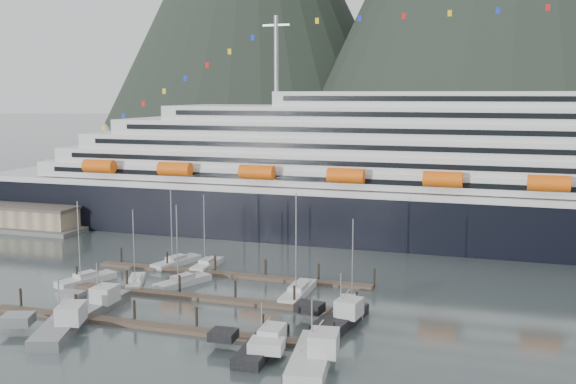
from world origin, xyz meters
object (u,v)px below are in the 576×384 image
sailboat_b (136,282)px  trawler_b (97,304)px  warehouse (5,214)px  sailboat_d (298,292)px  sailboat_a (86,280)px  sailboat_h (351,306)px  trawler_a (59,325)px  trawler_d (310,356)px  sailboat_f (207,265)px  cruise_ship (464,183)px  trawler_c (261,344)px  trawler_e (339,317)px  sailboat_c (183,282)px  sailboat_e (176,262)px

sailboat_b → trawler_b: bearing=162.7°
warehouse → sailboat_d: (80.98, -32.69, -1.80)m
sailboat_a → sailboat_h: size_ratio=1.03×
sailboat_a → sailboat_b: sailboat_a is taller
trawler_a → trawler_d: trawler_d is taller
sailboat_f → trawler_d: 45.27m
warehouse → trawler_a: 80.55m
trawler_d → sailboat_h: bearing=-8.2°
cruise_ship → trawler_c: bearing=-105.5°
warehouse → sailboat_d: sailboat_d is taller
sailboat_a → sailboat_f: bearing=-22.9°
trawler_b → trawler_d: 34.71m
sailboat_d → sailboat_f: bearing=60.8°
sailboat_f → trawler_e: sailboat_f is taller
sailboat_c → trawler_b: (-5.72, -14.87, 0.51)m
trawler_d → trawler_b: bearing=67.0°
trawler_b → sailboat_d: bearing=-59.8°
sailboat_h → sailboat_f: bearing=46.8°
sailboat_h → trawler_b: 35.49m
sailboat_b → sailboat_c: (7.22, 2.09, 0.03)m
trawler_c → trawler_d: (6.64, -2.05, 0.15)m
sailboat_c → sailboat_e: size_ratio=0.96×
sailboat_f → sailboat_d: bearing=-118.9°
sailboat_e → sailboat_f: (5.91, 0.00, -0.00)m
sailboat_b → sailboat_d: (26.12, 2.44, 0.04)m
sailboat_a → sailboat_e: sailboat_e is taller
sailboat_b → sailboat_e: sailboat_e is taller
warehouse → sailboat_a: size_ratio=3.33×
sailboat_d → trawler_c: bearing=-175.2°
warehouse → sailboat_c: size_ratio=3.43×
trawler_a → trawler_d: bearing=-109.1°
sailboat_f → trawler_e: size_ratio=1.10×
cruise_ship → sailboat_f: 55.01m
cruise_ship → trawler_e: size_ratio=17.43×
sailboat_h → trawler_d: size_ratio=0.96×
sailboat_b → trawler_e: (35.01, -8.10, 0.55)m
sailboat_d → sailboat_e: 27.85m
sailboat_e → trawler_d: sailboat_e is taller
sailboat_b → trawler_b: (1.49, -12.79, 0.54)m
warehouse → sailboat_c: sailboat_c is taller
sailboat_d → sailboat_e: sailboat_d is taller
sailboat_c → trawler_d: (27.77, -23.98, 0.57)m
sailboat_d → sailboat_e: bearing=66.5°
sailboat_c → sailboat_e: 12.97m
sailboat_a → trawler_e: (43.03, -6.52, 0.51)m
cruise_ship → sailboat_e: size_ratio=15.07×
sailboat_b → trawler_a: (1.99, -21.92, 0.56)m
sailboat_h → trawler_d: sailboat_h is taller
trawler_d → sailboat_e: bearing=36.9°
trawler_c → trawler_b: bearing=72.9°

